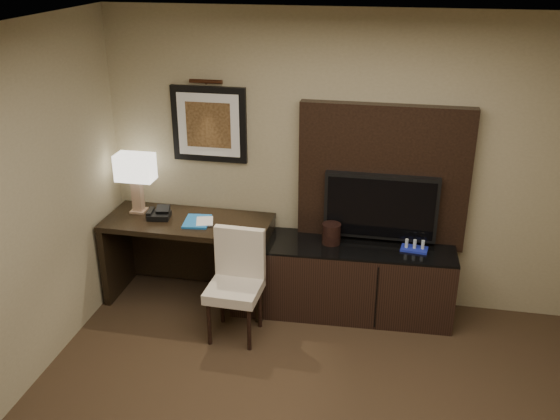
% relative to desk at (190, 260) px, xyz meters
% --- Properties ---
extents(ceiling, '(4.50, 5.00, 0.01)m').
position_rel_desk_xyz_m(ceiling, '(1.45, -2.15, 2.29)').
color(ceiling, silver).
rests_on(ceiling, wall_back).
extents(wall_back, '(4.50, 0.01, 2.70)m').
position_rel_desk_xyz_m(wall_back, '(1.45, 0.35, 0.94)').
color(wall_back, '#9B8E69').
rests_on(wall_back, floor).
extents(desk, '(1.54, 0.68, 0.82)m').
position_rel_desk_xyz_m(desk, '(0.00, 0.00, 0.00)').
color(desk, black).
rests_on(desk, floor).
extents(credenza, '(2.01, 0.63, 0.69)m').
position_rel_desk_xyz_m(credenza, '(1.44, 0.05, -0.07)').
color(credenza, black).
rests_on(credenza, floor).
extents(tv_wall_panel, '(1.50, 0.12, 1.30)m').
position_rel_desk_xyz_m(tv_wall_panel, '(1.75, 0.29, 0.86)').
color(tv_wall_panel, black).
rests_on(tv_wall_panel, wall_back).
extents(tv, '(1.00, 0.08, 0.60)m').
position_rel_desk_xyz_m(tv, '(1.75, 0.19, 0.61)').
color(tv, black).
rests_on(tv, tv_wall_panel).
extents(artwork, '(0.70, 0.04, 0.70)m').
position_rel_desk_xyz_m(artwork, '(0.15, 0.33, 1.24)').
color(artwork, black).
rests_on(artwork, wall_back).
extents(picture_light, '(0.04, 0.04, 0.30)m').
position_rel_desk_xyz_m(picture_light, '(0.15, 0.29, 1.64)').
color(picture_light, '#422215').
rests_on(picture_light, wall_back).
extents(desk_chair, '(0.46, 0.52, 0.92)m').
position_rel_desk_xyz_m(desk_chair, '(0.58, -0.53, 0.05)').
color(desk_chair, beige).
rests_on(desk_chair, floor).
extents(table_lamp, '(0.36, 0.21, 0.56)m').
position_rel_desk_xyz_m(table_lamp, '(-0.51, 0.10, 0.69)').
color(table_lamp, tan).
rests_on(table_lamp, desk).
extents(desk_phone, '(0.23, 0.21, 0.10)m').
position_rel_desk_xyz_m(desk_phone, '(-0.27, -0.01, 0.46)').
color(desk_phone, black).
rests_on(desk_phone, desk).
extents(blue_folder, '(0.26, 0.33, 0.02)m').
position_rel_desk_xyz_m(blue_folder, '(0.11, -0.03, 0.42)').
color(blue_folder, blue).
rests_on(blue_folder, desk).
extents(book, '(0.15, 0.06, 0.21)m').
position_rel_desk_xyz_m(book, '(0.10, -0.05, 0.52)').
color(book, '#B2AC8B').
rests_on(book, desk).
extents(ice_bucket, '(0.21, 0.21, 0.19)m').
position_rel_desk_xyz_m(ice_bucket, '(1.33, 0.06, 0.37)').
color(ice_bucket, black).
rests_on(ice_bucket, credenza).
extents(minibar_tray, '(0.25, 0.16, 0.08)m').
position_rel_desk_xyz_m(minibar_tray, '(2.07, 0.07, 0.32)').
color(minibar_tray, '#1B29B3').
rests_on(minibar_tray, credenza).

